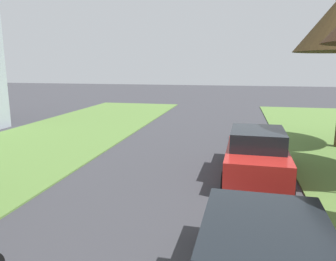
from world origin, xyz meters
TOP-DOWN VIEW (x-y plane):
  - parked_sedan_red at (2.34, 11.72)m, footprint 2.04×4.44m

SIDE VIEW (x-z plane):
  - parked_sedan_red at x=2.34m, z-range -0.06..1.51m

